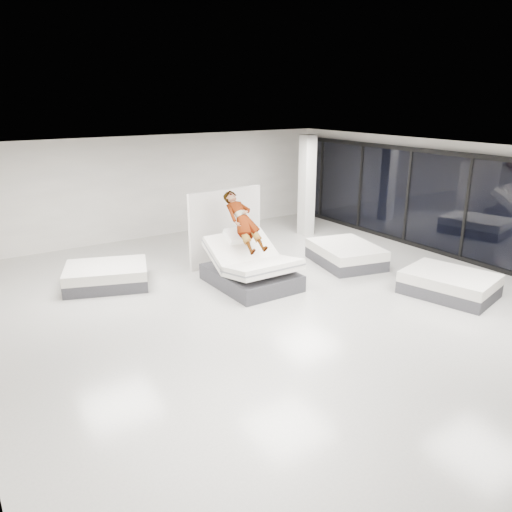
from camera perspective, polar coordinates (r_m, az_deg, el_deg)
name	(u,v)px	position (r m, az deg, el deg)	size (l,w,h in m)	color
room	(291,235)	(10.36, 4.04, 2.41)	(14.00, 14.04, 3.20)	beige
hero_bed	(251,269)	(11.91, -0.58, -1.50)	(1.68, 2.20, 1.28)	#3A3A3F
person	(244,229)	(11.89, -1.41, 3.07)	(0.66, 0.43, 1.80)	slate
remote	(260,241)	(11.79, 0.41, 1.78)	(0.05, 0.14, 0.03)	black
divider_panel	(226,227)	(13.34, -3.48, 3.33)	(2.23, 0.10, 2.03)	silver
flat_bed_right_far	(346,254)	(13.67, 10.22, 0.19)	(1.87, 2.24, 0.54)	#3A3A3F
flat_bed_right_near	(449,284)	(12.20, 21.22, -3.00)	(1.86, 2.21, 0.52)	#3A3A3F
flat_bed_left_far	(107,276)	(12.42, -16.71, -2.18)	(2.24, 1.95, 0.52)	#3A3A3F
column	(307,186)	(16.23, 5.83, 7.98)	(0.40, 0.40, 3.20)	silver
storefront_glazing	(466,209)	(14.63, 22.91, 5.00)	(0.12, 13.40, 2.92)	#1F2233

